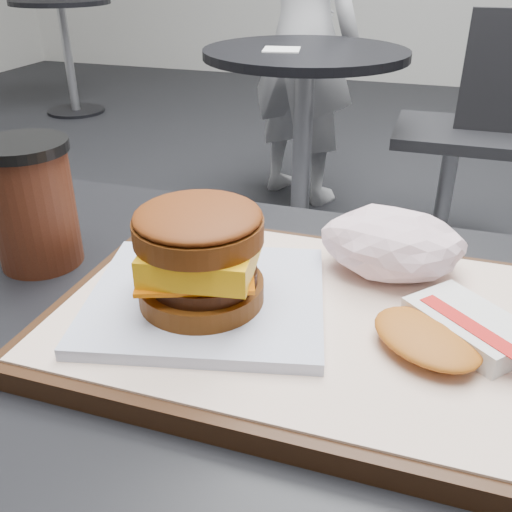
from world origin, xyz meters
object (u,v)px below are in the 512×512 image
object	(u,v)px
crumpled_wrapper	(393,243)
patron	(303,34)
serving_tray	(289,317)
coffee_cup	(33,204)
hash_brown	(450,331)
neighbor_table	(304,108)
breakfast_sandwich	(202,266)
neighbor_chair	(477,121)

from	to	relation	value
crumpled_wrapper	patron	distance (m)	2.13
serving_tray	coffee_cup	bearing A→B (deg)	172.87
hash_brown	crumpled_wrapper	distance (m)	0.11
hash_brown	neighbor_table	distance (m)	1.70
serving_tray	patron	size ratio (longest dim) A/B	0.26
breakfast_sandwich	neighbor_table	world-z (taller)	breakfast_sandwich
breakfast_sandwich	serving_tray	bearing A→B (deg)	18.70
crumpled_wrapper	patron	bearing A→B (deg)	105.88
breakfast_sandwich	hash_brown	xyz separation A→B (m)	(0.19, 0.01, -0.03)
coffee_cup	crumpled_wrapper	bearing A→B (deg)	9.04
breakfast_sandwich	coffee_cup	xyz separation A→B (m)	(-0.20, 0.06, 0.00)
neighbor_table	patron	size ratio (longest dim) A/B	0.52
hash_brown	neighbor_table	world-z (taller)	hash_brown
serving_tray	breakfast_sandwich	bearing A→B (deg)	-161.30
serving_tray	hash_brown	distance (m)	0.13
breakfast_sandwich	patron	world-z (taller)	patron
neighbor_chair	crumpled_wrapper	bearing A→B (deg)	-95.18
serving_tray	neighbor_chair	bearing A→B (deg)	82.78
hash_brown	serving_tray	bearing A→B (deg)	175.82
neighbor_table	neighbor_chair	xyz separation A→B (m)	(0.59, 0.17, -0.04)
hash_brown	neighbor_table	bearing A→B (deg)	107.14
breakfast_sandwich	neighbor_chair	world-z (taller)	breakfast_sandwich
coffee_cup	patron	bearing A→B (deg)	96.66
breakfast_sandwich	hash_brown	world-z (taller)	breakfast_sandwich
neighbor_table	neighbor_chair	bearing A→B (deg)	15.84
hash_brown	neighbor_chair	bearing A→B (deg)	86.85
neighbor_table	breakfast_sandwich	bearing A→B (deg)	-79.38
crumpled_wrapper	coffee_cup	world-z (taller)	coffee_cup
coffee_cup	neighbor_table	bearing A→B (deg)	93.79
crumpled_wrapper	serving_tray	bearing A→B (deg)	-129.40
crumpled_wrapper	neighbor_table	bearing A→B (deg)	106.29
serving_tray	neighbor_table	size ratio (longest dim) A/B	0.51
neighbor_table	neighbor_chair	size ratio (longest dim) A/B	0.85
coffee_cup	patron	distance (m)	2.12
crumpled_wrapper	neighbor_chair	distance (m)	1.71
neighbor_chair	breakfast_sandwich	bearing A→B (deg)	-99.20
serving_tray	breakfast_sandwich	world-z (taller)	breakfast_sandwich
coffee_cup	neighbor_table	distance (m)	1.59
coffee_cup	neighbor_chair	world-z (taller)	coffee_cup
neighbor_table	neighbor_chair	distance (m)	0.62
hash_brown	neighbor_table	size ratio (longest dim) A/B	0.18
coffee_cup	neighbor_chair	xyz separation A→B (m)	(0.49, 1.73, -0.32)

